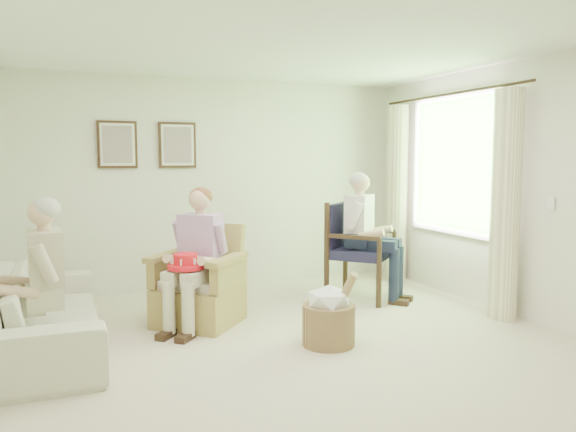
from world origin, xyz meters
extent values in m
plane|color=beige|center=(0.00, 0.00, 0.00)|extent=(5.50, 5.50, 0.00)
cube|color=silver|center=(0.00, 2.75, 1.30)|extent=(5.00, 0.04, 2.60)
cube|color=silver|center=(2.50, 0.00, 1.30)|extent=(0.04, 5.50, 2.60)
cube|color=white|center=(0.00, 0.00, 2.60)|extent=(5.00, 5.50, 0.02)
cube|color=#2D6B23|center=(2.47, 1.20, 1.55)|extent=(0.02, 1.40, 1.50)
cube|color=white|center=(2.46, 1.20, 2.33)|extent=(0.04, 1.52, 0.06)
cube|color=white|center=(2.46, 1.20, 0.77)|extent=(0.04, 1.52, 0.06)
cylinder|color=#382114|center=(2.37, 1.20, 2.35)|extent=(0.03, 2.50, 0.03)
cylinder|color=#F8F1C2|center=(2.33, 0.22, 1.15)|extent=(0.34, 0.34, 2.30)
cylinder|color=#F8F1C2|center=(2.33, 2.18, 1.15)|extent=(0.34, 0.34, 2.30)
cube|color=#382114|center=(-1.15, 2.72, 1.78)|extent=(0.45, 0.03, 0.55)
cube|color=silver|center=(-1.15, 2.70, 1.78)|extent=(0.39, 0.01, 0.49)
cube|color=tan|center=(-1.15, 2.69, 1.78)|extent=(0.33, 0.01, 0.43)
cube|color=#382114|center=(-0.45, 2.72, 1.78)|extent=(0.45, 0.03, 0.55)
cube|color=silver|center=(-0.45, 2.70, 1.78)|extent=(0.39, 0.01, 0.49)
cube|color=tan|center=(-0.45, 2.69, 1.78)|extent=(0.33, 0.01, 0.43)
cube|color=tan|center=(-0.57, 1.18, 0.19)|extent=(0.72, 0.70, 0.38)
cube|color=beige|center=(-0.57, 1.16, 0.42)|extent=(0.56, 0.54, 0.09)
cube|color=tan|center=(-0.57, 1.48, 0.68)|extent=(0.67, 0.20, 0.56)
cube|color=tan|center=(-0.90, 1.18, 0.52)|extent=(0.09, 0.65, 0.27)
cube|color=tan|center=(-0.23, 1.18, 0.52)|extent=(0.09, 0.65, 0.27)
cylinder|color=black|center=(1.09, 1.18, 0.24)|extent=(0.06, 0.06, 0.48)
cylinder|color=black|center=(1.74, 1.18, 0.24)|extent=(0.06, 0.06, 0.48)
cylinder|color=black|center=(1.09, 1.79, 0.24)|extent=(0.06, 0.06, 0.48)
cylinder|color=black|center=(1.74, 1.79, 0.24)|extent=(0.06, 0.06, 0.48)
cube|color=#1A1835|center=(1.41, 1.49, 0.53)|extent=(0.63, 0.61, 0.11)
cube|color=#1A1835|center=(1.41, 1.78, 0.82)|extent=(0.59, 0.08, 0.54)
imported|color=beige|center=(-1.95, 0.95, 0.33)|extent=(2.23, 0.87, 0.65)
cube|color=beige|center=(-0.57, 1.16, 0.58)|extent=(0.40, 0.26, 0.16)
cube|color=#C192CF|center=(-0.57, 1.18, 0.86)|extent=(0.39, 0.24, 0.46)
sphere|color=#DDAD8E|center=(-0.57, 1.17, 1.23)|extent=(0.21, 0.21, 0.21)
ellipsoid|color=brown|center=(-0.57, 1.19, 1.25)|extent=(0.22, 0.22, 0.18)
cube|color=beige|center=(-0.67, 0.94, 0.53)|extent=(0.14, 0.44, 0.13)
cube|color=beige|center=(-0.47, 0.94, 0.53)|extent=(0.14, 0.44, 0.13)
cylinder|color=beige|center=(-0.67, 0.74, 0.27)|extent=(0.12, 0.12, 0.48)
cylinder|color=beige|center=(-0.47, 0.74, 0.27)|extent=(0.12, 0.12, 0.48)
cube|color=#192038|center=(1.41, 1.48, 0.70)|extent=(0.40, 0.26, 0.16)
cube|color=white|center=(1.41, 1.50, 0.98)|extent=(0.39, 0.24, 0.46)
sphere|color=#DDAD8E|center=(1.41, 1.49, 1.35)|extent=(0.21, 0.21, 0.21)
ellipsoid|color=#B7B2AD|center=(1.41, 1.52, 1.37)|extent=(0.22, 0.22, 0.18)
cube|color=#192038|center=(1.31, 1.26, 0.65)|extent=(0.14, 0.44, 0.13)
cube|color=#192038|center=(1.51, 1.26, 0.65)|extent=(0.14, 0.44, 0.13)
cylinder|color=#192038|center=(1.31, 1.06, 0.33)|extent=(0.12, 0.12, 0.60)
cylinder|color=#192038|center=(1.51, 1.06, 0.33)|extent=(0.12, 0.12, 0.60)
cube|color=beige|center=(-1.95, 0.55, 0.56)|extent=(0.42, 0.26, 0.16)
cube|color=#B9AA8F|center=(-1.95, 0.57, 0.84)|extent=(0.41, 0.24, 0.46)
sphere|color=#DDAD8E|center=(-1.95, 0.56, 1.21)|extent=(0.21, 0.21, 0.21)
ellipsoid|color=#B7B2AD|center=(-1.95, 0.59, 1.24)|extent=(0.22, 0.22, 0.18)
cube|color=beige|center=(-2.05, 0.33, 0.51)|extent=(0.14, 0.44, 0.13)
cube|color=beige|center=(-1.85, 0.33, 0.51)|extent=(0.14, 0.44, 0.13)
cylinder|color=beige|center=(-2.05, 0.13, 0.26)|extent=(0.12, 0.12, 0.46)
cylinder|color=beige|center=(-1.85, 0.13, 0.26)|extent=(0.12, 0.12, 0.46)
cylinder|color=red|center=(-0.74, 0.94, 0.63)|extent=(0.33, 0.33, 0.04)
cylinder|color=red|center=(-0.74, 0.94, 0.69)|extent=(0.22, 0.22, 0.12)
cube|color=white|center=(-0.62, 0.94, 0.69)|extent=(0.04, 0.01, 0.05)
cube|color=white|center=(-0.68, 1.04, 0.69)|extent=(0.03, 0.04, 0.05)
cube|color=white|center=(-0.80, 1.04, 0.69)|extent=(0.03, 0.04, 0.05)
cube|color=white|center=(-0.86, 0.94, 0.69)|extent=(0.04, 0.01, 0.05)
cube|color=white|center=(-0.80, 0.84, 0.69)|extent=(0.03, 0.04, 0.05)
cube|color=white|center=(-0.68, 0.84, 0.69)|extent=(0.03, 0.04, 0.05)
cylinder|color=tan|center=(0.34, 0.14, 0.18)|extent=(0.48, 0.48, 0.36)
ellipsoid|color=white|center=(0.34, 0.14, 0.41)|extent=(0.41, 0.41, 0.25)
cylinder|color=#A57F56|center=(0.44, 0.09, 0.41)|extent=(0.18, 0.33, 0.53)
camera|label=1|loc=(-1.77, -4.13, 1.63)|focal=35.00mm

